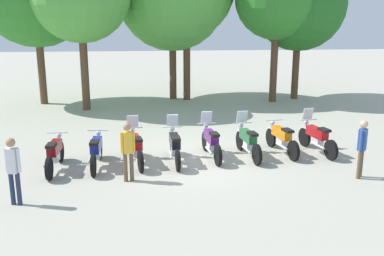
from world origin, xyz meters
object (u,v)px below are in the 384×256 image
Objects in this scene: motorcycle_1 at (96,150)px; motorcycle_2 at (136,147)px; person_0 at (128,148)px; person_2 at (362,145)px; motorcycle_4 at (211,141)px; motorcycle_5 at (248,141)px; motorcycle_6 at (281,138)px; motorcycle_0 at (55,153)px; motorcycle_7 at (317,137)px; person_1 at (13,166)px; motorcycle_3 at (175,146)px; tree_5 at (299,4)px.

motorcycle_2 is at bearing -78.47° from motorcycle_1.
person_2 reaches higher than person_0.
motorcycle_4 is 4.47m from person_2.
motorcycle_5 reaches higher than motorcycle_6.
motorcycle_4 reaches higher than motorcycle_0.
person_1 is at bearing 99.09° from motorcycle_7.
person_2 is at bearing -98.96° from motorcycle_0.
motorcycle_6 is (4.68, 0.57, -0.01)m from motorcycle_2.
person_2 reaches higher than motorcycle_1.
motorcycle_4 is 1.01× the size of motorcycle_6.
person_1 is at bearing 108.70° from motorcycle_5.
motorcycle_4 is at bearing -80.26° from motorcycle_1.
motorcycle_3 is 2.05m from person_0.
motorcycle_5 is at bearing -178.69° from person_2.
motorcycle_6 is at bearing -91.67° from motorcycle_4.
motorcycle_0 is at bearing -149.90° from person_2.
person_0 reaches higher than motorcycle_4.
motorcycle_4 is 1.31× the size of person_1.
motorcycle_2 is 0.30× the size of tree_5.
motorcycle_4 is at bearing 79.88° from motorcycle_5.
motorcycle_3 is 1.22m from motorcycle_4.
motorcycle_2 is 1.56m from person_0.
person_0 is (-2.50, -1.84, 0.43)m from motorcycle_4.
motorcycle_0 is 1.00× the size of motorcycle_3.
motorcycle_4 is 11.87m from tree_5.
motorcycle_6 is 1.30× the size of person_1.
person_0 is (2.17, -1.09, 0.45)m from motorcycle_0.
person_1 reaches higher than person_0.
person_0 is 6.39m from person_2.
motorcycle_0 is 4.74m from motorcycle_4.
motorcycle_4 and motorcycle_7 have the same top height.
person_1 is (-5.12, -3.16, 0.45)m from motorcycle_4.
motorcycle_1 is 1.19m from motorcycle_2.
motorcycle_5 reaches higher than motorcycle_1.
motorcycle_3 and motorcycle_5 have the same top height.
motorcycle_3 is 1.01× the size of motorcycle_7.
motorcycle_0 is 1.01× the size of motorcycle_7.
tree_5 reaches higher than person_2.
motorcycle_7 reaches higher than motorcycle_0.
person_0 is at bearing 135.06° from motorcycle_3.
person_1 is at bearing 170.10° from motorcycle_0.
motorcycle_0 is 1.32× the size of person_1.
person_2 is at bearing 70.82° from person_0.
motorcycle_0 and motorcycle_6 have the same top height.
motorcycle_7 is (7.01, 0.77, 0.01)m from motorcycle_1.
tree_5 is (10.85, 12.62, 3.88)m from person_1.
motorcycle_5 is 1.31× the size of person_1.
tree_5 reaches higher than motorcycle_4.
person_1 reaches higher than motorcycle_5.
motorcycle_6 is (3.51, 0.56, -0.01)m from motorcycle_3.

